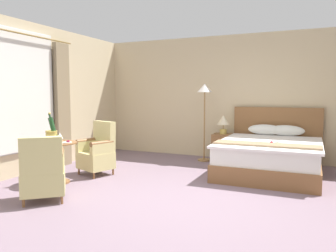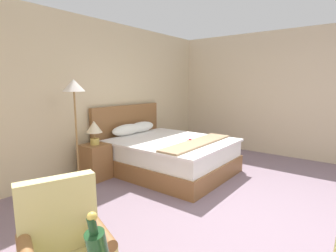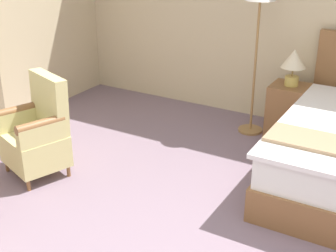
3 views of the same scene
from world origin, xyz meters
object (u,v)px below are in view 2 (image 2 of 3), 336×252
at_px(nightstand, 96,162).
at_px(floor_lamp_brass, 74,99).
at_px(bed, 166,153).
at_px(bedside_lamp, 94,129).

distance_m(nightstand, floor_lamp_brass, 1.16).
distance_m(bed, bedside_lamp, 1.38).
bearing_deg(nightstand, bedside_lamp, 180.00).
height_order(bed, floor_lamp_brass, floor_lamp_brass).
bearing_deg(floor_lamp_brass, bedside_lamp, 13.09).
relative_size(nightstand, bedside_lamp, 1.50).
bearing_deg(bedside_lamp, nightstand, -0.00).
height_order(bedside_lamp, floor_lamp_brass, floor_lamp_brass).
bearing_deg(floor_lamp_brass, nightstand, 13.09).
relative_size(bed, floor_lamp_brass, 1.31).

